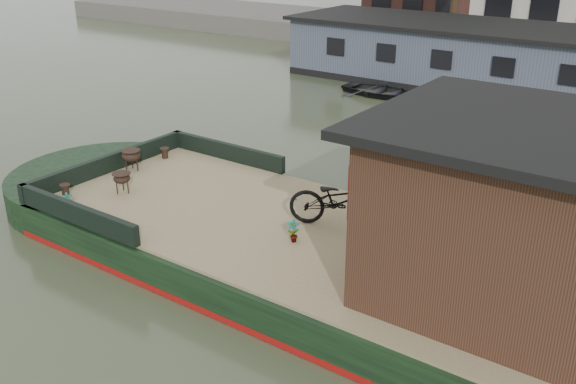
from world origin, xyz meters
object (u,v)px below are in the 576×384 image
Objects in this scene: potted_plant_a at (293,231)px; brazier_front at (122,183)px; cabin at (527,214)px; dinghy at (382,87)px; brazier_rear at (132,160)px; bicycle at (342,200)px.

brazier_front is at bearing -176.71° from potted_plant_a.
potted_plant_a is at bearing 3.29° from brazier_front.
cabin reaches higher than brazier_front.
cabin is at bearing -142.27° from dinghy.
cabin is 7.86m from brazier_rear.
bicycle is at bearing 169.43° from cabin.
bicycle is 4.18m from brazier_front.
potted_plant_a is 12.19m from dinghy.
potted_plant_a is (-3.33, -0.38, -1.04)m from cabin.
potted_plant_a is 3.72m from brazier_front.
brazier_rear is at bearing 171.32° from potted_plant_a.
brazier_rear reaches higher than brazier_front.
brazier_rear reaches higher than potted_plant_a.
dinghy is (-7.76, 10.96, -1.60)m from cabin.
cabin reaches higher than bicycle.
cabin is at bearing 4.84° from brazier_front.
cabin is 9.23× the size of brazier_rear.
brazier_front is 1.17m from brazier_rear.
bicycle is 0.64× the size of dinghy.
brazier_rear is 0.16× the size of dinghy.
dinghy is (-4.43, 11.35, -0.56)m from potted_plant_a.
bicycle is 4.44× the size of brazier_front.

